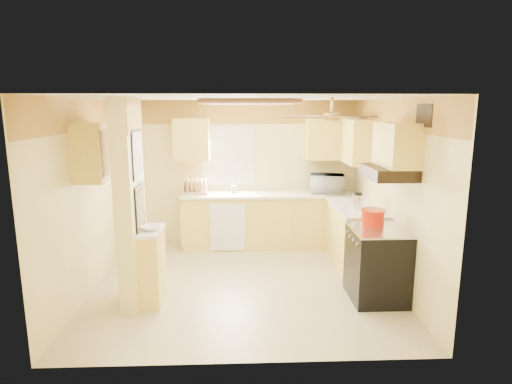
{
  "coord_description": "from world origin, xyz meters",
  "views": [
    {
      "loc": [
        -0.05,
        -5.56,
        2.4
      ],
      "look_at": [
        0.19,
        0.35,
        1.21
      ],
      "focal_mm": 30.0,
      "sensor_mm": 36.0,
      "label": 1
    }
  ],
  "objects_px": {
    "dutch_oven": "(373,217)",
    "stove": "(377,264)",
    "microwave": "(327,184)",
    "kettle": "(358,201)",
    "bowl": "(151,228)"
  },
  "relations": [
    {
      "from": "kettle",
      "to": "microwave",
      "type": "bearing_deg",
      "value": 99.51
    },
    {
      "from": "dutch_oven",
      "to": "stove",
      "type": "bearing_deg",
      "value": -80.35
    },
    {
      "from": "microwave",
      "to": "dutch_oven",
      "type": "relative_size",
      "value": 1.87
    },
    {
      "from": "stove",
      "to": "microwave",
      "type": "bearing_deg",
      "value": 95.58
    },
    {
      "from": "dutch_oven",
      "to": "kettle",
      "type": "relative_size",
      "value": 1.27
    },
    {
      "from": "stove",
      "to": "dutch_oven",
      "type": "distance_m",
      "value": 0.58
    },
    {
      "from": "bowl",
      "to": "dutch_oven",
      "type": "xyz_separation_m",
      "value": [
        2.75,
        0.21,
        0.05
      ]
    },
    {
      "from": "kettle",
      "to": "stove",
      "type": "bearing_deg",
      "value": -89.51
    },
    {
      "from": "microwave",
      "to": "bowl",
      "type": "distance_m",
      "value": 3.37
    },
    {
      "from": "microwave",
      "to": "bowl",
      "type": "bearing_deg",
      "value": 49.26
    },
    {
      "from": "stove",
      "to": "dutch_oven",
      "type": "bearing_deg",
      "value": 99.65
    },
    {
      "from": "bowl",
      "to": "dutch_oven",
      "type": "height_order",
      "value": "dutch_oven"
    },
    {
      "from": "bowl",
      "to": "kettle",
      "type": "relative_size",
      "value": 0.93
    },
    {
      "from": "stove",
      "to": "bowl",
      "type": "xyz_separation_m",
      "value": [
        -2.78,
        -0.04,
        0.51
      ]
    },
    {
      "from": "bowl",
      "to": "kettle",
      "type": "xyz_separation_m",
      "value": [
        2.77,
        0.98,
        0.08
      ]
    }
  ]
}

